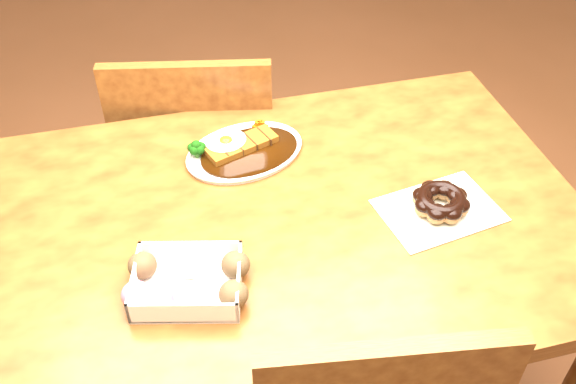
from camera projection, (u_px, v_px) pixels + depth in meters
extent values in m
cube|color=#552711|center=(283.00, 223.00, 1.27)|extent=(1.20, 0.80, 0.04)
cylinder|color=#552711|center=(51.00, 271.00, 1.67)|extent=(0.06, 0.06, 0.71)
cylinder|color=#552711|center=(435.00, 202.00, 1.87)|extent=(0.06, 0.06, 0.71)
cube|color=#552711|center=(204.00, 161.00, 1.89)|extent=(0.50, 0.50, 0.04)
cylinder|color=#552711|center=(263.00, 179.00, 2.17)|extent=(0.04, 0.04, 0.41)
cylinder|color=#552711|center=(162.00, 182.00, 2.16)|extent=(0.04, 0.04, 0.41)
cylinder|color=#552711|center=(265.00, 253.00, 1.92)|extent=(0.04, 0.04, 0.41)
cylinder|color=#552711|center=(151.00, 257.00, 1.91)|extent=(0.04, 0.04, 0.41)
cube|color=#552711|center=(192.00, 135.00, 1.59)|extent=(0.40, 0.11, 0.40)
ellipsoid|color=white|center=(245.00, 152.00, 1.40)|extent=(0.30, 0.25, 0.01)
ellipsoid|color=black|center=(250.00, 152.00, 1.39)|extent=(0.25, 0.21, 0.01)
cube|color=#6B380C|center=(242.00, 146.00, 1.39)|extent=(0.17, 0.11, 0.02)
ellipsoid|color=white|center=(226.00, 141.00, 1.38)|extent=(0.11, 0.10, 0.01)
ellipsoid|color=#FFB214|center=(226.00, 141.00, 1.38)|extent=(0.03, 0.03, 0.02)
cube|color=white|center=(187.00, 281.00, 1.10)|extent=(0.21, 0.18, 0.05)
ellipsoid|color=pink|center=(136.00, 295.00, 1.08)|extent=(0.05, 0.05, 0.05)
ellipsoid|color=pink|center=(185.00, 294.00, 1.08)|extent=(0.05, 0.05, 0.05)
ellipsoid|color=black|center=(234.00, 294.00, 1.08)|extent=(0.05, 0.05, 0.05)
ellipsoid|color=black|center=(142.00, 265.00, 1.13)|extent=(0.05, 0.05, 0.05)
ellipsoid|color=beige|center=(189.00, 265.00, 1.13)|extent=(0.05, 0.05, 0.05)
ellipsoid|color=black|center=(236.00, 265.00, 1.13)|extent=(0.05, 0.05, 0.05)
cube|color=silver|center=(439.00, 210.00, 1.27)|extent=(0.25, 0.19, 0.00)
torus|color=olive|center=(440.00, 203.00, 1.26)|extent=(0.13, 0.13, 0.04)
torus|color=black|center=(441.00, 199.00, 1.25)|extent=(0.11, 0.11, 0.03)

